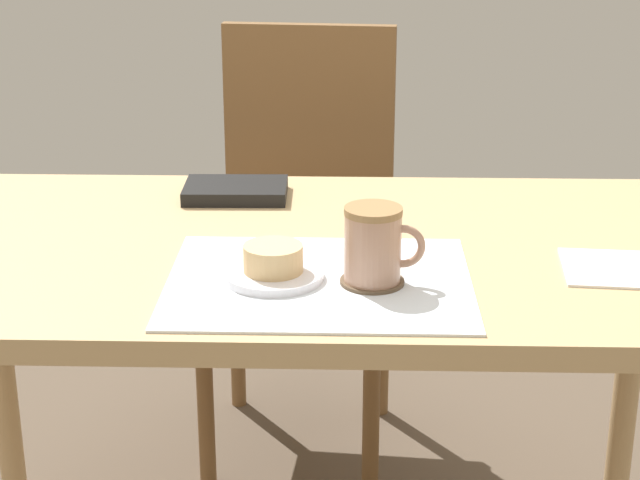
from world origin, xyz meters
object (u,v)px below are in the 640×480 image
Objects in this scene: pastry at (273,258)px; small_book at (236,191)px; pastry_plate at (273,275)px; dining_table at (305,288)px; coffee_mug at (375,244)px; wooden_chair at (303,224)px.

pastry is 0.47× the size of small_book.
small_book reaches higher than pastry_plate.
small_book reaches higher than dining_table.
pastry_plate is 0.15m from coffee_mug.
small_book is at bearing 119.58° from dining_table.
pastry_plate is at bearing 94.92° from wooden_chair.
wooden_chair is 5.24× the size of small_book.
dining_table is 0.19m from pastry_plate.
pastry is 0.40m from small_book.
coffee_mug is 0.63× the size of small_book.
wooden_chair is 0.91m from coffee_mug.
dining_table is 11.74× the size of coffee_mug.
dining_table is 9.32× the size of pastry_plate.
pastry_plate is (-0.04, -0.16, 0.09)m from dining_table.
coffee_mug is (0.11, -0.17, 0.14)m from dining_table.
pastry_plate reaches higher than dining_table.
pastry is at bearing -77.61° from small_book.
wooden_chair is 0.88m from pastry.
pastry reaches higher than pastry_plate.
coffee_mug reaches higher than pastry.
coffee_mug is at bearing -4.74° from pastry.
pastry_plate is (-0.00, -0.84, 0.22)m from wooden_chair.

